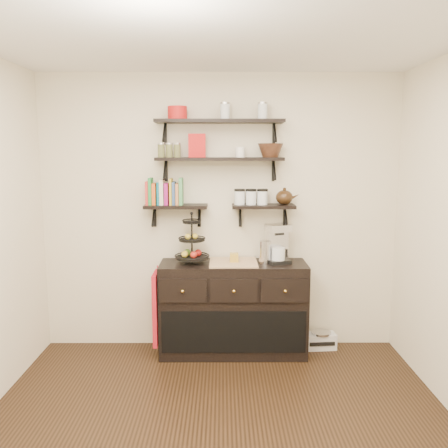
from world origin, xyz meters
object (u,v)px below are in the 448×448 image
fruit_stand (192,246)px  radio (321,340)px  coffee_maker (278,244)px  sideboard (233,308)px

fruit_stand → radio: fruit_stand is taller
fruit_stand → radio: size_ratio=1.55×
fruit_stand → radio: 1.60m
coffee_maker → radio: bearing=-12.0°
coffee_maker → radio: size_ratio=1.23×
fruit_stand → coffee_maker: fruit_stand is taller
sideboard → coffee_maker: bearing=3.5°
fruit_stand → coffee_maker: 0.82m
sideboard → fruit_stand: size_ratio=2.97×
coffee_maker → radio: coffee_maker is taller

